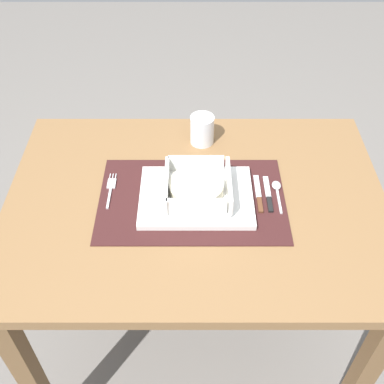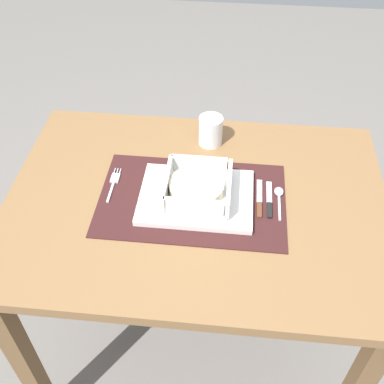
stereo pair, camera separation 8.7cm
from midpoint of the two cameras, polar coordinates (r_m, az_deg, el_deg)
name	(u,v)px [view 1 (the left image)]	position (r m, az deg, el deg)	size (l,w,h in m)	color
ground_plane	(195,339)	(1.81, -1.08, -17.55)	(6.00, 6.00, 0.00)	slate
dining_table	(196,227)	(1.29, -1.46, -4.40)	(0.99, 0.70, 0.74)	brown
placemat	(192,200)	(1.21, -2.06, -1.04)	(0.48, 0.31, 0.00)	#381919
serving_plate	(197,198)	(1.20, -1.49, -0.78)	(0.29, 0.21, 0.02)	white
porridge_bowl	(198,187)	(1.18, -1.41, 0.54)	(0.17, 0.17, 0.06)	white
fork	(111,188)	(1.26, -11.80, 0.45)	(0.02, 0.13, 0.00)	silver
spoon	(277,189)	(1.24, 8.33, 0.33)	(0.02, 0.11, 0.01)	silver
butter_knife	(268,196)	(1.22, 7.28, -0.55)	(0.01, 0.13, 0.01)	black
bread_knife	(259,196)	(1.22, 6.10, -0.52)	(0.01, 0.14, 0.01)	#59331E
drinking_glass	(202,131)	(1.36, -0.61, 7.36)	(0.07, 0.07, 0.09)	white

